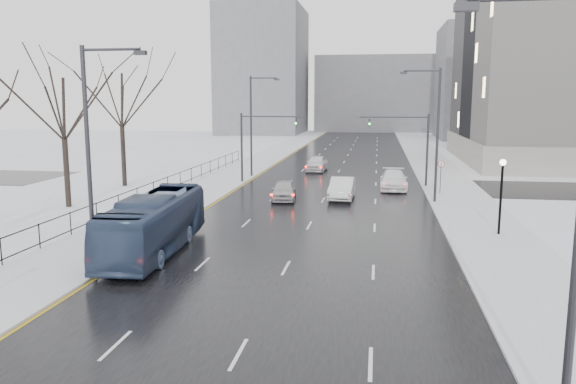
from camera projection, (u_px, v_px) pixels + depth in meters
The scene contains 24 objects.
road at pixel (340, 169), 62.94m from camera, with size 16.00×150.00×0.04m, color black.
cross_road at pixel (332, 185), 51.25m from camera, with size 130.00×10.00×0.04m, color black.
sidewalk_left at pixel (249, 167), 64.56m from camera, with size 5.00×150.00×0.16m, color silver.
sidewalk_right at pixel (436, 170), 61.30m from camera, with size 5.00×150.00×0.16m, color silver.
park_strip at pixel (170, 165), 66.04m from camera, with size 14.00×150.00×0.12m, color white.
tree_park_d at pixel (69, 208), 40.38m from camera, with size 8.75×8.75×12.50m, color black, non-canonical shape.
tree_park_e at pixel (125, 187), 50.18m from camera, with size 9.45×9.45×13.50m, color black, non-canonical shape.
iron_fence at pixel (104, 208), 35.59m from camera, with size 0.06×70.00×1.30m.
streetlight_r_near at pixel (571, 199), 12.05m from camera, with size 2.95×0.25×10.00m.
streetlight_r_mid at pixel (435, 129), 41.28m from camera, with size 2.95×0.25×10.00m.
streetlight_l_near at pixel (93, 149), 24.33m from camera, with size 2.95×0.25×10.00m.
streetlight_l_far at pixel (253, 121), 55.50m from camera, with size 2.95×0.25×10.00m.
lamppost_r_mid at pixel (502, 186), 31.53m from camera, with size 0.36×0.36×4.28m.
mast_signal_right at pixel (415, 141), 49.45m from camera, with size 6.10×0.33×6.50m.
mast_signal_left at pixel (253, 139), 51.72m from camera, with size 6.10×0.33×6.50m.
no_uturn_sign at pixel (441, 167), 45.55m from camera, with size 0.60×0.06×2.70m.
bldg_far_right at pixel (502, 83), 110.39m from camera, with size 24.00×20.00×22.00m, color slate.
bldg_far_left at pixel (263, 72), 127.41m from camera, with size 18.00×22.00×28.00m, color slate.
bldg_far_center at pixel (378, 94), 138.80m from camera, with size 30.00×18.00×18.00m, color slate.
bus at pixel (155, 224), 28.36m from camera, with size 2.50×10.68×2.97m, color #354667.
sedan_center_near at pixel (284, 190), 43.39m from camera, with size 1.79×4.45×1.52m, color #AFAEB2.
sedan_right_near at pixel (342, 188), 43.76m from camera, with size 1.78×5.11×1.68m, color silver.
sedan_right_far at pixel (394, 180), 48.62m from camera, with size 2.28×5.61×1.63m, color white.
sedan_center_far at pixel (317, 163), 60.77m from camera, with size 2.01×4.99×1.70m, color white.
Camera 1 is at (4.03, -2.67, 7.74)m, focal length 35.00 mm.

